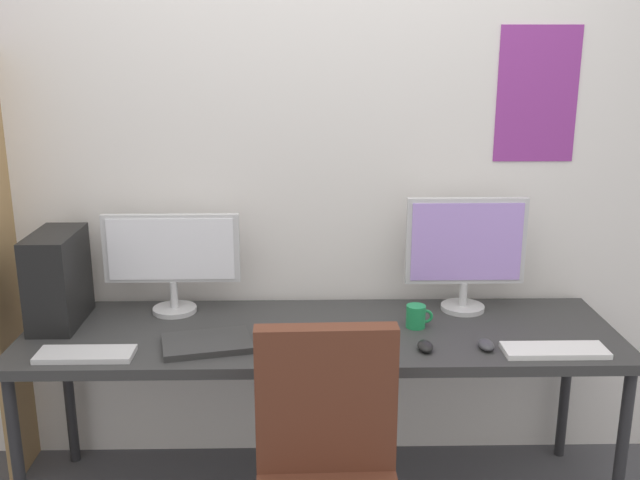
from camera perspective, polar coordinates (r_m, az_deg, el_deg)
wall_back at (r=3.07m, az=-0.12°, el=5.63°), size 4.70×0.11×2.60m
desk at (r=2.84m, az=0.02°, el=-8.08°), size 2.30×0.68×0.74m
monitor_left at (r=2.99m, az=-11.66°, el=-1.23°), size 0.55×0.18×0.41m
monitor_right at (r=3.00m, az=11.47°, el=-0.65°), size 0.49×0.18×0.48m
pc_tower at (r=3.01m, az=-20.07°, el=-2.89°), size 0.17×0.34×0.37m
keyboard_left at (r=2.72m, az=-18.09°, el=-8.61°), size 0.34×0.13×0.02m
keyboard_center at (r=2.60m, az=0.13°, el=-8.89°), size 0.39×0.13×0.02m
keyboard_right at (r=2.75m, az=18.10°, el=-8.31°), size 0.37×0.13×0.02m
mouse_left_side at (r=2.66m, az=8.33°, el=-8.31°), size 0.06×0.10×0.03m
mouse_right_side at (r=2.72m, az=13.02°, el=-8.08°), size 0.06×0.10×0.03m
laptop_closed at (r=2.70m, az=-8.96°, el=-8.08°), size 0.36×0.29×0.02m
coffee_mug at (r=2.85m, az=7.65°, el=-6.02°), size 0.11×0.08×0.09m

